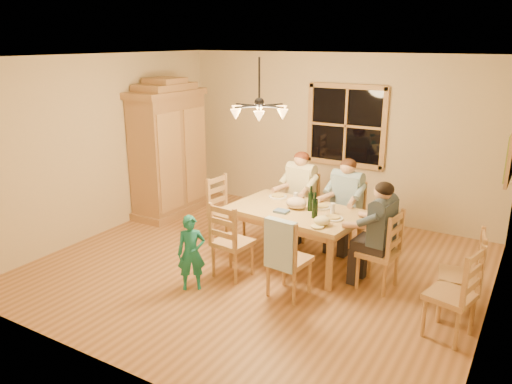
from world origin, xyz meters
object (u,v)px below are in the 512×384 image
Objects in this scene: chandelier at (259,110)px; dining_table at (296,217)px; chair_end_right at (377,264)px; chair_spare_front at (449,309)px; chair_near_right at (289,271)px; adult_slate_man at (381,222)px; armoire at (169,153)px; chair_end_left at (227,223)px; child at (191,253)px; adult_woman at (300,184)px; chair_spare_back at (457,289)px; chair_far_right at (344,229)px; wine_bottle_b at (315,205)px; wine_bottle_a at (311,198)px; chair_far_left at (299,218)px; adult_plaid_man at (346,193)px; chair_near_left at (233,253)px.

chandelier is 1.51m from dining_table.
chair_spare_front is (0.94, -0.66, 0.00)m from chair_end_right.
chair_near_right is 1.22m from adult_slate_man.
armoire is at bearing 83.42° from adult_slate_man.
armoire is at bearing -105.64° from chair_end_left.
child is (-1.91, -1.17, 0.16)m from chair_end_right.
chair_end_left is (1.59, -0.63, -0.75)m from armoire.
chair_near_right and chair_end_right have the same top height.
adult_woman is (0.83, 0.72, 0.54)m from chair_end_left.
chair_spare_front is at bearing -28.90° from child.
chair_end_left is 3.40m from chair_spare_front.
chair_spare_back is at bearing -94.99° from adult_slate_man.
chair_far_right is 1.13× the size of adult_woman.
wine_bottle_b reaches higher than chair_far_right.
chandelier is 2.33× the size of wine_bottle_a.
chair_far_right is at bearing 86.16° from wine_bottle_b.
wine_bottle_b reaches higher than chair_spare_back.
chair_far_left is 1.00× the size of chair_spare_back.
chair_near_right is at bearing 93.37° from chair_far_right.
adult_slate_man is 2.27m from child.
adult_plaid_man is 1.16m from adult_slate_man.
chair_near_right is at bearing -27.17° from armoire.
adult_plaid_man is at bearing 48.37° from chair_spare_back.
chair_far_left is 1.00× the size of chair_near_left.
chair_spare_front is (4.87, -1.53, -0.75)m from armoire.
chair_far_right is 2.30m from chair_spare_front.
chair_near_left is 1.07× the size of child.
chair_end_left is at bearing 73.03° from chair_spare_back.
chair_near_left is at bearing 64.80° from adult_plaid_man.
chair_end_right is (1.67, 0.63, 0.00)m from chair_near_left.
chandelier is 2.34m from chair_end_right.
chair_near_left is at bearing -113.73° from chandelier.
dining_table is at bearing 72.23° from chair_spare_back.
chair_far_left is 2.70m from chair_spare_back.
chandelier reaches higher than adult_woman.
chair_near_left is 1.20m from wine_bottle_b.
chair_spare_back is (2.61, 0.45, 0.00)m from chair_near_left.
dining_table is at bearing 83.49° from chair_spare_front.
chair_far_right is at bearing 48.37° from chair_spare_back.
adult_plaid_man reaches higher than child.
chair_far_right is 0.92m from adult_woman.
wine_bottle_a reaches higher than child.
chair_far_left is at bearing 55.41° from chair_spare_back.
adult_plaid_man reaches higher than chair_end_left.
adult_plaid_man is at bearing -180.00° from chair_far_left.
chair_end_left is 1.50m from wine_bottle_a.
adult_woman is 2.65× the size of wine_bottle_a.
adult_woman is 1.23m from wine_bottle_b.
chair_far_right is at bearing -180.00° from adult_woman.
chandelier reaches higher than chair_end_right.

